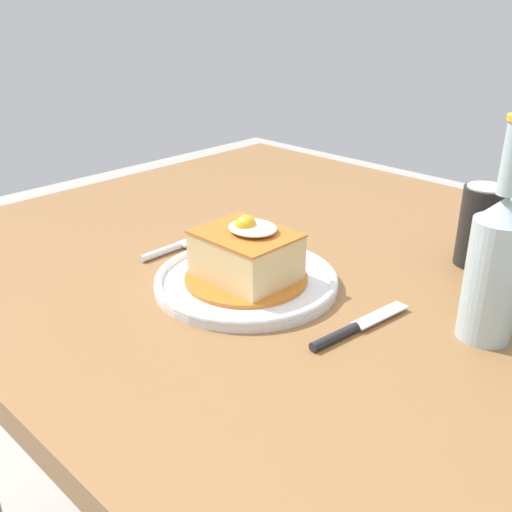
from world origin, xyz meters
The scene contains 7 objects.
dining_table centered at (0.00, 0.00, 0.66)m, with size 1.10×1.00×0.77m.
main_plate centered at (0.04, -0.14, 0.78)m, with size 0.26×0.26×0.02m.
sandwich_meal centered at (0.04, -0.14, 0.82)m, with size 0.17×0.17×0.10m.
fork centered at (-0.13, -0.14, 0.78)m, with size 0.02×0.14×0.01m.
knife centered at (0.22, -0.15, 0.78)m, with size 0.04×0.17×0.01m.
soda_can centered at (0.24, 0.16, 0.84)m, with size 0.07×0.07×0.12m.
beer_bottle_clear centered at (0.34, -0.04, 0.87)m, with size 0.06×0.06×0.27m.
Camera 1 is at (0.56, -0.66, 1.15)m, focal length 41.08 mm.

